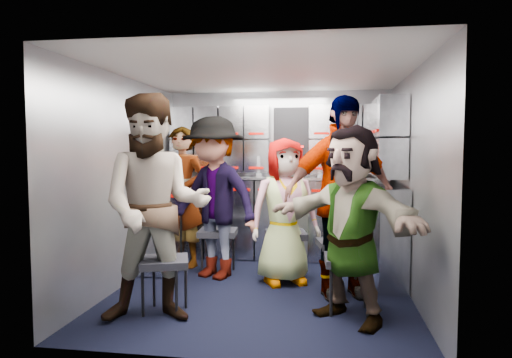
# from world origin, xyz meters

# --- Properties ---
(floor) EXTENTS (3.00, 3.00, 0.00)m
(floor) POSITION_xyz_m (0.00, 0.00, 0.00)
(floor) COLOR black
(floor) RESTS_ON ground
(wall_back) EXTENTS (2.80, 0.04, 2.10)m
(wall_back) POSITION_xyz_m (0.00, 1.50, 1.05)
(wall_back) COLOR #9398A0
(wall_back) RESTS_ON ground
(wall_left) EXTENTS (0.04, 3.00, 2.10)m
(wall_left) POSITION_xyz_m (-1.40, 0.00, 1.05)
(wall_left) COLOR #9398A0
(wall_left) RESTS_ON ground
(wall_right) EXTENTS (0.04, 3.00, 2.10)m
(wall_right) POSITION_xyz_m (1.40, 0.00, 1.05)
(wall_right) COLOR #9398A0
(wall_right) RESTS_ON ground
(ceiling) EXTENTS (2.80, 3.00, 0.02)m
(ceiling) POSITION_xyz_m (0.00, 0.00, 2.10)
(ceiling) COLOR silver
(ceiling) RESTS_ON wall_back
(cart_bank_back) EXTENTS (2.68, 0.38, 0.99)m
(cart_bank_back) POSITION_xyz_m (0.00, 1.29, 0.49)
(cart_bank_back) COLOR gray
(cart_bank_back) RESTS_ON ground
(cart_bank_left) EXTENTS (0.38, 0.76, 0.99)m
(cart_bank_left) POSITION_xyz_m (-1.19, 0.56, 0.49)
(cart_bank_left) COLOR gray
(cart_bank_left) RESTS_ON ground
(counter) EXTENTS (2.68, 0.42, 0.03)m
(counter) POSITION_xyz_m (0.00, 1.29, 1.01)
(counter) COLOR silver
(counter) RESTS_ON cart_bank_back
(locker_bank_back) EXTENTS (2.68, 0.28, 0.82)m
(locker_bank_back) POSITION_xyz_m (0.00, 1.35, 1.49)
(locker_bank_back) COLOR gray
(locker_bank_back) RESTS_ON wall_back
(locker_bank_right) EXTENTS (0.28, 1.00, 0.82)m
(locker_bank_right) POSITION_xyz_m (1.25, 0.70, 1.49)
(locker_bank_right) COLOR gray
(locker_bank_right) RESTS_ON wall_right
(right_cabinet) EXTENTS (0.28, 1.20, 1.00)m
(right_cabinet) POSITION_xyz_m (1.25, 0.60, 0.50)
(right_cabinet) COLOR gray
(right_cabinet) RESTS_ON ground
(coffee_niche) EXTENTS (0.46, 0.16, 0.84)m
(coffee_niche) POSITION_xyz_m (0.18, 1.41, 1.47)
(coffee_niche) COLOR black
(coffee_niche) RESTS_ON wall_back
(red_latch_strip) EXTENTS (2.60, 0.02, 0.03)m
(red_latch_strip) POSITION_xyz_m (0.00, 1.09, 0.88)
(red_latch_strip) COLOR #AA0600
(red_latch_strip) RESTS_ON cart_bank_back
(jump_seat_near_left) EXTENTS (0.49, 0.47, 0.46)m
(jump_seat_near_left) POSITION_xyz_m (-0.73, -0.72, 0.41)
(jump_seat_near_left) COLOR black
(jump_seat_near_left) RESTS_ON ground
(jump_seat_mid_left) EXTENTS (0.44, 0.42, 0.48)m
(jump_seat_mid_left) POSITION_xyz_m (-0.57, 0.55, 0.43)
(jump_seat_mid_left) COLOR black
(jump_seat_mid_left) RESTS_ON ground
(jump_seat_center) EXTENTS (0.49, 0.47, 0.50)m
(jump_seat_center) POSITION_xyz_m (0.19, 0.47, 0.44)
(jump_seat_center) COLOR black
(jump_seat_center) RESTS_ON ground
(jump_seat_mid_right) EXTENTS (0.48, 0.46, 0.48)m
(jump_seat_mid_right) POSITION_xyz_m (0.75, 0.15, 0.43)
(jump_seat_mid_right) COLOR black
(jump_seat_mid_right) RESTS_ON ground
(jump_seat_near_right) EXTENTS (0.42, 0.40, 0.48)m
(jump_seat_near_right) POSITION_xyz_m (0.81, -0.48, 0.42)
(jump_seat_near_right) COLOR black
(jump_seat_near_right) RESTS_ON ground
(attendant_standing) EXTENTS (0.67, 0.52, 1.63)m
(attendant_standing) POSITION_xyz_m (-1.05, 0.77, 0.82)
(attendant_standing) COLOR black
(attendant_standing) RESTS_ON ground
(attendant_arc_a) EXTENTS (1.03, 0.88, 1.82)m
(attendant_arc_a) POSITION_xyz_m (-0.73, -0.90, 0.91)
(attendant_arc_a) COLOR black
(attendant_arc_a) RESTS_ON ground
(attendant_arc_b) EXTENTS (1.27, 1.04, 1.72)m
(attendant_arc_b) POSITION_xyz_m (-0.57, 0.37, 0.86)
(attendant_arc_b) COLOR black
(attendant_arc_b) RESTS_ON ground
(attendant_arc_c) EXTENTS (0.86, 0.73, 1.49)m
(attendant_arc_c) POSITION_xyz_m (0.19, 0.29, 0.74)
(attendant_arc_c) COLOR black
(attendant_arc_c) RESTS_ON ground
(attendant_arc_d) EXTENTS (1.19, 0.83, 1.87)m
(attendant_arc_d) POSITION_xyz_m (0.75, -0.03, 0.94)
(attendant_arc_d) COLOR black
(attendant_arc_d) RESTS_ON ground
(attendant_arc_e) EXTENTS (1.41, 1.30, 1.58)m
(attendant_arc_e) POSITION_xyz_m (0.81, -0.66, 0.79)
(attendant_arc_e) COLOR black
(attendant_arc_e) RESTS_ON ground
(bottle_left) EXTENTS (0.07, 0.07, 0.26)m
(bottle_left) POSITION_xyz_m (-0.21, 1.24, 1.16)
(bottle_left) COLOR white
(bottle_left) RESTS_ON counter
(bottle_mid) EXTENTS (0.07, 0.07, 0.26)m
(bottle_mid) POSITION_xyz_m (-0.75, 1.24, 1.16)
(bottle_mid) COLOR white
(bottle_mid) RESTS_ON counter
(bottle_right) EXTENTS (0.06, 0.06, 0.26)m
(bottle_right) POSITION_xyz_m (0.54, 1.24, 1.16)
(bottle_right) COLOR white
(bottle_right) RESTS_ON counter
(cup_left) EXTENTS (0.08, 0.08, 0.11)m
(cup_left) POSITION_xyz_m (-1.19, 1.23, 1.08)
(cup_left) COLOR #C5B78B
(cup_left) RESTS_ON counter
(cup_right) EXTENTS (0.07, 0.07, 0.10)m
(cup_right) POSITION_xyz_m (0.90, 1.23, 1.08)
(cup_right) COLOR #C5B78B
(cup_right) RESTS_ON counter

